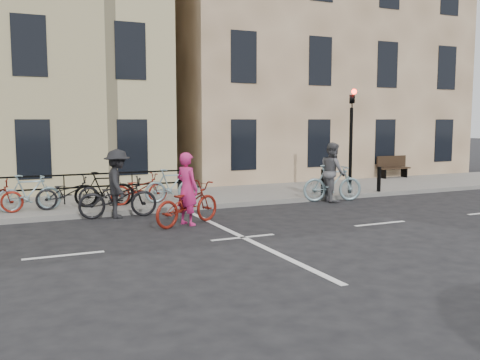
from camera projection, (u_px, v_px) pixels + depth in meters
name	position (u px, v px, depth m)	size (l,w,h in m)	color
ground	(243.00, 238.00, 12.46)	(120.00, 120.00, 0.00)	black
sidewalk	(40.00, 208.00, 16.21)	(46.00, 4.00, 0.15)	slate
building_east	(295.00, 52.00, 27.24)	(14.00, 10.00, 12.00)	tan
traffic_light	(351.00, 128.00, 18.67)	(0.18, 0.30, 3.90)	black
bollard_east	(323.00, 182.00, 18.30)	(0.14, 0.14, 0.90)	black
bollard_west	(379.00, 179.00, 19.29)	(0.14, 0.14, 0.90)	black
bench	(393.00, 166.00, 23.92)	(1.60, 0.41, 0.97)	black
parked_bikes	(47.00, 193.00, 15.33)	(9.35, 1.23, 1.05)	black
cyclist_pink	(187.00, 200.00, 13.90)	(2.25, 1.56, 1.90)	maroon
cyclist_grey	(333.00, 178.00, 17.91)	(2.13, 1.11, 1.99)	#7F9EA6
cyclist_dark	(118.00, 191.00, 14.92)	(2.22, 1.30, 1.92)	black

